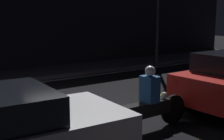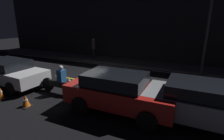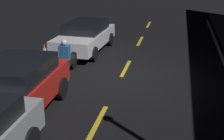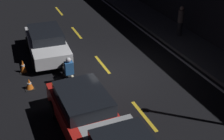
# 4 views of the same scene
# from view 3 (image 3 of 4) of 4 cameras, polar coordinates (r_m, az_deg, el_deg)

# --- Properties ---
(ground_plane) EXTENTS (56.00, 56.00, 0.00)m
(ground_plane) POSITION_cam_3_polar(r_m,az_deg,el_deg) (11.48, 1.71, -1.30)
(ground_plane) COLOR black
(lane_dash_a) EXTENTS (2.00, 0.14, 0.01)m
(lane_dash_a) POSITION_cam_3_polar(r_m,az_deg,el_deg) (21.05, 6.71, 8.24)
(lane_dash_a) COLOR gold
(lane_dash_a) RESTS_ON ground
(lane_dash_b) EXTENTS (2.00, 0.14, 0.01)m
(lane_dash_b) POSITION_cam_3_polar(r_m,az_deg,el_deg) (16.68, 5.16, 5.31)
(lane_dash_b) COLOR gold
(lane_dash_b) RESTS_ON ground
(lane_dash_c) EXTENTS (2.00, 0.14, 0.01)m
(lane_dash_c) POSITION_cam_3_polar(r_m,az_deg,el_deg) (12.40, 2.55, 0.32)
(lane_dash_c) COLOR gold
(lane_dash_c) RESTS_ON ground
(lane_dash_d) EXTENTS (2.00, 0.14, 0.01)m
(lane_dash_d) POSITION_cam_3_polar(r_m,az_deg,el_deg) (8.37, -2.71, -9.64)
(lane_dash_d) COLOR gold
(lane_dash_d) RESTS_ON ground
(sedan_white) EXTENTS (4.36, 2.05, 1.36)m
(sedan_white) POSITION_cam_3_polar(r_m,az_deg,el_deg) (14.63, -4.91, 6.26)
(sedan_white) COLOR silver
(sedan_white) RESTS_ON ground
(taxi_red) EXTENTS (4.12, 1.98, 1.50)m
(taxi_red) POSITION_cam_3_polar(r_m,az_deg,el_deg) (8.88, -17.22, -3.00)
(taxi_red) COLOR red
(taxi_red) RESTS_ON ground
(motorcycle) EXTENTS (2.33, 0.36, 1.41)m
(motorcycle) POSITION_cam_3_polar(r_m,az_deg,el_deg) (11.55, -8.42, 1.64)
(motorcycle) COLOR black
(motorcycle) RESTS_ON ground
(traffic_cone_near) EXTENTS (0.38, 0.38, 0.65)m
(traffic_cone_near) POSITION_cam_3_polar(r_m,az_deg,el_deg) (13.97, -12.23, 3.46)
(traffic_cone_near) COLOR black
(traffic_cone_near) RESTS_ON ground
(traffic_cone_mid) EXTENTS (0.42, 0.42, 0.50)m
(traffic_cone_mid) POSITION_cam_3_polar(r_m,az_deg,el_deg) (12.61, -14.99, 1.13)
(traffic_cone_mid) COLOR black
(traffic_cone_mid) RESTS_ON ground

